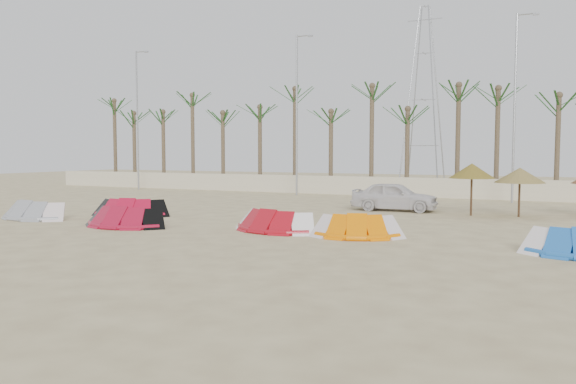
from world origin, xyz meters
The scene contains 15 objects.
ground centered at (0.00, 0.00, 0.00)m, with size 120.00×120.00×0.00m, color beige.
boundary_wall centered at (0.00, 22.00, 0.65)m, with size 60.00×0.30×1.30m, color beige.
palm_line centered at (0.67, 23.50, 6.44)m, with size 52.00×4.00×7.70m.
lamp_a centered at (-19.96, 20.00, 5.77)m, with size 1.25×0.14×11.00m.
lamp_b centered at (-5.96, 20.00, 5.77)m, with size 1.25×0.14×11.00m.
lamp_c centered at (8.04, 20.00, 5.77)m, with size 1.25×0.14×11.00m.
pylon centered at (1.00, 28.00, 0.00)m, with size 3.00×3.00×14.00m, color #A5A8AD, non-canonical shape.
kite_grey centered at (-10.89, 2.51, 0.42)m, with size 3.79×1.80×0.90m.
kite_red_left centered at (-7.68, 5.22, 0.42)m, with size 3.85×2.39×0.90m.
kite_red_mid centered at (-5.29, 2.12, 0.42)m, with size 3.63×1.70×0.90m.
kite_red_right centered at (0.67, 3.58, 0.42)m, with size 3.81×2.21×0.90m.
kite_orange centered at (4.04, 3.45, 0.42)m, with size 3.42×2.25×0.90m.
parasol_left centered at (6.72, 12.00, 2.11)m, with size 2.11×2.11×2.47m.
parasol_mid centered at (8.78, 12.45, 1.93)m, with size 2.27×2.27×2.28m.
car centered at (2.86, 12.66, 0.74)m, with size 1.75×4.35×1.48m, color silver.
Camera 1 is at (10.24, -15.49, 2.99)m, focal length 35.00 mm.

